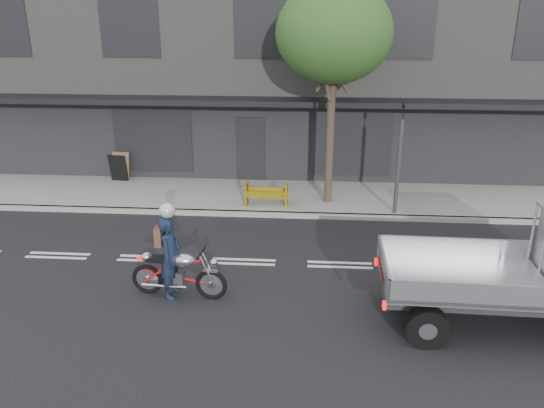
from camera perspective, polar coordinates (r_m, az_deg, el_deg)
The scene contains 10 objects.
ground at distance 13.38m, azimuth -3.09°, elevation -6.23°, with size 80.00×80.00×0.00m, color black.
sidewalk at distance 17.65m, azimuth -1.21°, elevation 0.81°, with size 32.00×3.20×0.15m, color gray.
kerb at distance 16.16m, azimuth -1.73°, elevation -1.08°, with size 32.00×0.20×0.15m, color gray.
building_main at distance 23.29m, azimuth 0.29°, elevation 15.49°, with size 26.00×10.00×8.00m, color slate.
street_tree at distance 16.08m, azimuth 6.69°, elevation 17.73°, with size 3.40×3.40×6.74m.
traffic_light_pole at distance 16.02m, azimuth 13.45°, elevation 4.12°, with size 0.12×0.12×3.50m.
motorcycle at distance 11.80m, azimuth -10.04°, elevation -7.23°, with size 2.18×0.63×1.12m.
rider at distance 11.68m, azimuth -10.86°, elevation -5.64°, with size 0.68×0.45×1.87m, color #121C33.
construction_barrier at distance 16.35m, azimuth -0.65°, elevation 0.88°, with size 1.35×0.54×0.75m, color yellow, non-canonical shape.
sandwich_board at distance 19.60m, azimuth -16.24°, elevation 3.73°, with size 0.62×0.41×0.98m, color black, non-canonical shape.
Camera 1 is at (1.59, -11.85, 5.99)m, focal length 35.00 mm.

